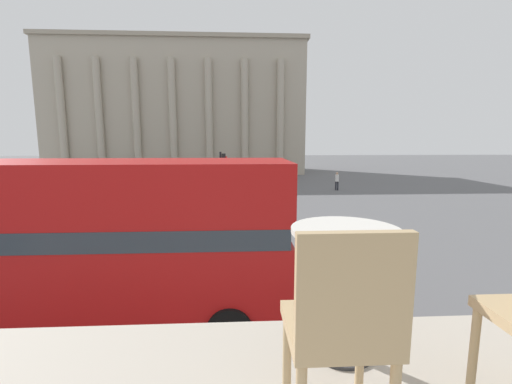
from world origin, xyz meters
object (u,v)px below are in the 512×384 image
at_px(cafe_chair_0, 342,325).
at_px(traffic_light_mid, 222,176).
at_px(cafe_dining_table, 345,262).
at_px(car_maroon, 181,186).
at_px(double_decker_bus, 61,237).
at_px(traffic_light_near, 240,199).
at_px(pedestrian_grey, 242,186).
at_px(plaza_building_left, 180,110).
at_px(pedestrian_yellow, 229,192).
at_px(pedestrian_white, 337,180).

distance_m(cafe_chair_0, traffic_light_mid, 18.04).
distance_m(cafe_dining_table, traffic_light_mid, 17.45).
relative_size(cafe_chair_0, car_maroon, 0.22).
relative_size(double_decker_bus, car_maroon, 2.56).
bearing_deg(traffic_light_near, pedestrian_grey, 89.02).
xyz_separation_m(cafe_chair_0, plaza_building_left, (-8.34, 48.57, 4.89)).
xyz_separation_m(cafe_chair_0, pedestrian_yellow, (-0.96, 21.58, -2.76)).
bearing_deg(double_decker_bus, pedestrian_white, 63.01).
xyz_separation_m(cafe_dining_table, cafe_chair_0, (-0.20, -0.61, -0.02)).
relative_size(plaza_building_left, pedestrian_yellow, 18.76).
xyz_separation_m(traffic_light_mid, pedestrian_grey, (1.18, 7.42, -1.57)).
distance_m(cafe_dining_table, pedestrian_white, 29.84).
bearing_deg(pedestrian_yellow, traffic_light_near, -170.94).
bearing_deg(cafe_dining_table, car_maroon, 101.21).
xyz_separation_m(double_decker_bus, traffic_light_near, (4.23, 3.84, 0.20)).
relative_size(cafe_dining_table, car_maroon, 0.17).
distance_m(traffic_light_near, pedestrian_yellow, 11.01).
distance_m(plaza_building_left, traffic_light_near, 39.23).
distance_m(double_decker_bus, pedestrian_white, 25.88).
distance_m(traffic_light_near, traffic_light_mid, 7.32).
relative_size(double_decker_bus, cafe_chair_0, 11.80).
distance_m(plaza_building_left, pedestrian_grey, 25.82).
xyz_separation_m(cafe_chair_0, traffic_light_near, (-0.33, 10.68, -1.36)).
distance_m(traffic_light_mid, pedestrian_yellow, 3.93).
height_order(traffic_light_near, pedestrian_white, traffic_light_near).
bearing_deg(traffic_light_near, pedestrian_yellow, 93.32).
distance_m(double_decker_bus, cafe_chair_0, 8.37).
height_order(cafe_chair_0, traffic_light_near, cafe_chair_0).
relative_size(traffic_light_near, pedestrian_grey, 2.26).
bearing_deg(traffic_light_near, car_maroon, 105.90).
xyz_separation_m(double_decker_bus, pedestrian_white, (13.15, 22.25, -1.31)).
distance_m(double_decker_bus, pedestrian_grey, 19.10).
height_order(traffic_light_mid, pedestrian_yellow, traffic_light_mid).
height_order(cafe_chair_0, car_maroon, cafe_chair_0).
distance_m(cafe_chair_0, traffic_light_near, 10.78).
bearing_deg(plaza_building_left, pedestrian_yellow, -74.70).
bearing_deg(double_decker_bus, car_maroon, 95.24).
xyz_separation_m(traffic_light_mid, pedestrian_white, (9.85, 11.15, -1.58)).
xyz_separation_m(cafe_chair_0, car_maroon, (-5.15, 27.62, -3.11)).
distance_m(traffic_light_mid, pedestrian_grey, 7.68).
relative_size(plaza_building_left, pedestrian_grey, 20.54).
distance_m(cafe_dining_table, pedestrian_grey, 24.93).
relative_size(pedestrian_grey, pedestrian_white, 1.01).
bearing_deg(double_decker_bus, pedestrian_yellow, 79.88).
bearing_deg(car_maroon, plaza_building_left, -63.07).
bearing_deg(cafe_dining_table, traffic_light_near, 93.00).
bearing_deg(pedestrian_grey, car_maroon, -67.91).
bearing_deg(traffic_light_mid, traffic_light_near, -82.72).
distance_m(plaza_building_left, pedestrian_white, 26.95).
bearing_deg(traffic_light_near, pedestrian_white, 64.15).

